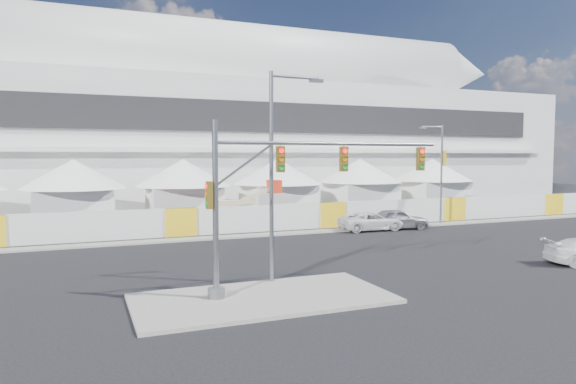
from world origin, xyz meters
name	(u,v)px	position (x,y,z in m)	size (l,w,h in m)	color
ground	(358,271)	(0.00, 0.00, 0.00)	(160.00, 160.00, 0.00)	black
median_island	(263,298)	(-6.00, -3.00, 0.07)	(10.00, 5.00, 0.15)	gray
far_curb	(488,221)	(20.00, 12.50, 0.06)	(80.00, 1.20, 0.12)	gray
stadium	(256,127)	(8.71, 41.50, 9.45)	(80.00, 24.80, 21.98)	silver
tent_row	(232,183)	(0.50, 24.00, 3.15)	(53.40, 8.40, 5.40)	white
hoarding_fence	(332,215)	(6.00, 14.50, 1.00)	(70.00, 0.25, 2.00)	silver
scaffold_tower	(509,154)	(46.00, 36.00, 6.00)	(4.40, 4.40, 12.00)	#595B60
sedan_silver	(398,219)	(10.21, 11.64, 0.80)	(4.70, 1.89, 1.60)	#A7A6AB
pickup_curb	(371,221)	(7.96, 11.84, 0.70)	(5.04, 2.32, 1.40)	white
lot_car_c	(153,220)	(-7.39, 18.44, 0.76)	(5.24, 2.13, 1.52)	#B1B2B6
traffic_mast	(272,196)	(-5.42, -2.52, 4.06)	(10.48, 0.67, 6.89)	slate
streetlight_median	(277,162)	(-4.57, -0.80, 5.41)	(2.53, 0.25, 9.15)	gray
streetlight_curb	(440,167)	(14.81, 12.50, 4.77)	(2.43, 0.55, 8.21)	slate
boom_lift	(227,217)	(-2.14, 16.22, 1.00)	(7.49, 2.29, 3.73)	red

